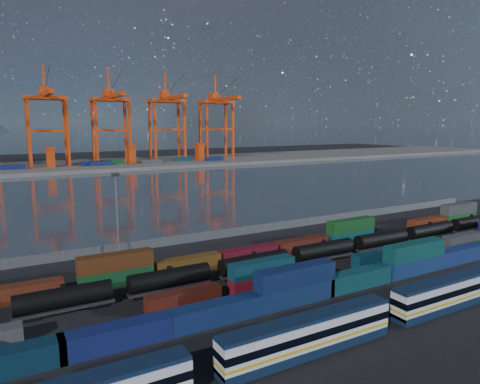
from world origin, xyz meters
TOP-DOWN VIEW (x-y plane):
  - ground at (0.00, 0.00)m, footprint 700.00×700.00m
  - harbor_water at (0.00, 105.00)m, footprint 700.00×700.00m
  - far_quay at (0.00, 210.00)m, footprint 700.00×70.00m
  - distant_mountains at (63.02, 1600.00)m, footprint 2470.00×1100.00m
  - passenger_train at (-20.24, -21.91)m, footprint 74.67×2.80m
  - container_row_south at (-18.60, -9.42)m, footprint 140.36×2.63m
  - container_row_mid at (18.37, -2.63)m, footprint 140.96×2.28m
  - container_row_north at (-6.54, 10.91)m, footprint 141.16×2.45m
  - tanker_string at (3.58, 3.63)m, footprint 106.44×2.89m
  - waterfront_fence at (-0.00, 28.00)m, footprint 160.12×0.12m
  - yard_light_mast at (-30.00, 26.00)m, footprint 1.60×0.40m
  - gantry_cranes at (-7.50, 203.47)m, footprint 197.13×42.50m
  - quay_containers at (-11.00, 195.46)m, footprint 172.58×10.99m
  - straddle_carriers at (-2.50, 200.00)m, footprint 140.00×7.00m

SIDE VIEW (x-z plane):
  - ground at x=0.00m, z-range 0.00..0.00m
  - harbor_water at x=0.00m, z-range 0.01..0.01m
  - far_quay at x=0.00m, z-range 0.00..2.00m
  - waterfront_fence at x=0.00m, z-range -0.10..2.10m
  - container_row_mid at x=18.37m, z-range -0.77..4.08m
  - container_row_north at x=-6.54m, z-range -0.70..4.52m
  - tanker_string at x=3.58m, z-range 0.01..4.14m
  - container_row_south at x=-18.60m, z-range -0.65..4.95m
  - passenger_train at x=-20.24m, z-range 0.01..4.81m
  - quay_containers at x=-11.00m, z-range 2.00..4.60m
  - straddle_carriers at x=-2.50m, z-range 2.27..13.37m
  - yard_light_mast at x=-30.00m, z-range 1.00..17.60m
  - gantry_cranes at x=-7.50m, z-range 6.50..64.05m
  - distant_mountains at x=63.02m, z-range -39.71..480.29m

